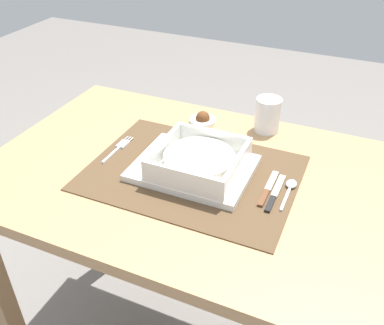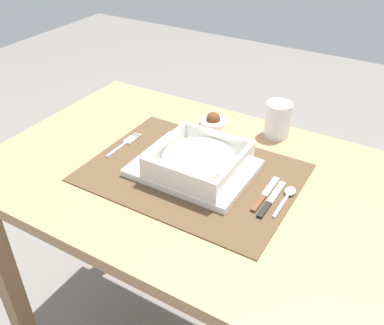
{
  "view_description": "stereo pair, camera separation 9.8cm",
  "coord_description": "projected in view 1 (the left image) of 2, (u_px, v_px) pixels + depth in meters",
  "views": [
    {
      "loc": [
        0.33,
        -0.75,
        1.31
      ],
      "look_at": [
        -0.0,
        -0.01,
        0.76
      ],
      "focal_mm": 39.94,
      "sensor_mm": 36.0,
      "label": 1
    },
    {
      "loc": [
        0.41,
        -0.71,
        1.31
      ],
      "look_at": [
        -0.0,
        -0.01,
        0.76
      ],
      "focal_mm": 39.94,
      "sensor_mm": 36.0,
      "label": 2
    }
  ],
  "objects": [
    {
      "name": "serving_plate",
      "position": [
        192.0,
        167.0,
        1.0
      ],
      "size": [
        0.27,
        0.21,
        0.02
      ],
      "primitive_type": "cube",
      "color": "white",
      "rests_on": "placemat"
    },
    {
      "name": "placemat",
      "position": [
        192.0,
        173.0,
        1.0
      ],
      "size": [
        0.48,
        0.35,
        0.0
      ],
      "primitive_type": "cube",
      "color": "#4C3823",
      "rests_on": "dining_table"
    },
    {
      "name": "drinking_glass",
      "position": [
        267.0,
        117.0,
        1.14
      ],
      "size": [
        0.07,
        0.07,
        0.09
      ],
      "color": "white",
      "rests_on": "dining_table"
    },
    {
      "name": "porridge_bowl",
      "position": [
        199.0,
        161.0,
        0.97
      ],
      "size": [
        0.19,
        0.19,
        0.05
      ],
      "color": "white",
      "rests_on": "serving_plate"
    },
    {
      "name": "butter_knife",
      "position": [
        274.0,
        195.0,
        0.92
      ],
      "size": [
        0.01,
        0.14,
        0.01
      ],
      "rotation": [
        0.0,
        0.0,
        0.03
      ],
      "color": "black",
      "rests_on": "placemat"
    },
    {
      "name": "condiment_saucer",
      "position": [
        203.0,
        120.0,
        1.19
      ],
      "size": [
        0.07,
        0.07,
        0.04
      ],
      "color": "white",
      "rests_on": "dining_table"
    },
    {
      "name": "fork",
      "position": [
        120.0,
        147.0,
        1.08
      ],
      "size": [
        0.02,
        0.13,
        0.0
      ],
      "rotation": [
        0.0,
        0.0,
        0.08
      ],
      "color": "silver",
      "rests_on": "placemat"
    },
    {
      "name": "spoon",
      "position": [
        290.0,
        187.0,
        0.94
      ],
      "size": [
        0.02,
        0.11,
        0.01
      ],
      "rotation": [
        0.0,
        0.0,
        0.0
      ],
      "color": "silver",
      "rests_on": "placemat"
    },
    {
      "name": "bread_knife",
      "position": [
        267.0,
        190.0,
        0.94
      ],
      "size": [
        0.01,
        0.13,
        0.01
      ],
      "rotation": [
        0.0,
        0.0,
        0.06
      ],
      "color": "#59331E",
      "rests_on": "placemat"
    },
    {
      "name": "dining_table",
      "position": [
        193.0,
        208.0,
        1.07
      ],
      "size": [
        0.99,
        0.65,
        0.73
      ],
      "color": "#A37A51",
      "rests_on": "ground"
    }
  ]
}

